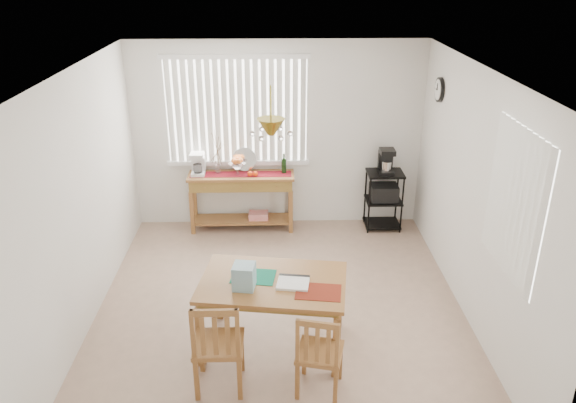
{
  "coord_description": "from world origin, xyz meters",
  "views": [
    {
      "loc": [
        -0.05,
        -5.21,
        3.56
      ],
      "look_at": [
        0.1,
        0.55,
        1.05
      ],
      "focal_mm": 35.0,
      "sensor_mm": 36.0,
      "label": 1
    }
  ],
  "objects_px": {
    "dining_table": "(273,288)",
    "sideboard": "(242,188)",
    "wire_cart": "(384,195)",
    "cart_items": "(386,161)",
    "chair_right": "(319,354)",
    "chair_left": "(218,346)"
  },
  "relations": [
    {
      "from": "dining_table",
      "to": "sideboard",
      "type": "bearing_deg",
      "value": 99.15
    },
    {
      "from": "wire_cart",
      "to": "cart_items",
      "type": "bearing_deg",
      "value": 90.0
    },
    {
      "from": "sideboard",
      "to": "wire_cart",
      "type": "xyz_separation_m",
      "value": [
        1.98,
        -0.02,
        -0.11
      ]
    },
    {
      "from": "wire_cart",
      "to": "chair_right",
      "type": "relative_size",
      "value": 1.0
    },
    {
      "from": "chair_left",
      "to": "sideboard",
      "type": "bearing_deg",
      "value": 89.03
    },
    {
      "from": "sideboard",
      "to": "dining_table",
      "type": "relative_size",
      "value": 0.98
    },
    {
      "from": "cart_items",
      "to": "sideboard",
      "type": "bearing_deg",
      "value": 179.54
    },
    {
      "from": "cart_items",
      "to": "chair_right",
      "type": "height_order",
      "value": "cart_items"
    },
    {
      "from": "chair_right",
      "to": "dining_table",
      "type": "bearing_deg",
      "value": 120.42
    },
    {
      "from": "sideboard",
      "to": "dining_table",
      "type": "distance_m",
      "value": 2.68
    },
    {
      "from": "wire_cart",
      "to": "chair_left",
      "type": "bearing_deg",
      "value": -122.29
    },
    {
      "from": "cart_items",
      "to": "chair_left",
      "type": "distance_m",
      "value": 3.86
    },
    {
      "from": "sideboard",
      "to": "chair_right",
      "type": "relative_size",
      "value": 1.73
    },
    {
      "from": "sideboard",
      "to": "chair_left",
      "type": "height_order",
      "value": "chair_left"
    },
    {
      "from": "cart_items",
      "to": "chair_right",
      "type": "bearing_deg",
      "value": -109.34
    },
    {
      "from": "sideboard",
      "to": "dining_table",
      "type": "height_order",
      "value": "sideboard"
    },
    {
      "from": "wire_cart",
      "to": "chair_right",
      "type": "height_order",
      "value": "same"
    },
    {
      "from": "chair_left",
      "to": "dining_table",
      "type": "bearing_deg",
      "value": 51.54
    },
    {
      "from": "sideboard",
      "to": "wire_cart",
      "type": "bearing_deg",
      "value": -0.72
    },
    {
      "from": "wire_cart",
      "to": "chair_left",
      "type": "height_order",
      "value": "chair_left"
    },
    {
      "from": "dining_table",
      "to": "chair_left",
      "type": "height_order",
      "value": "chair_left"
    },
    {
      "from": "chair_left",
      "to": "cart_items",
      "type": "bearing_deg",
      "value": 57.78
    }
  ]
}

